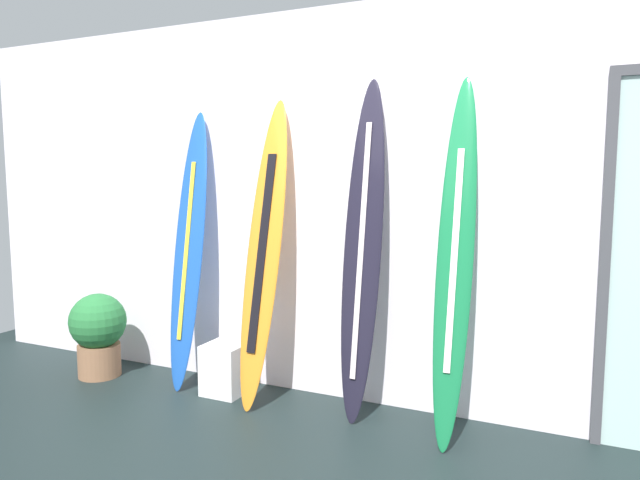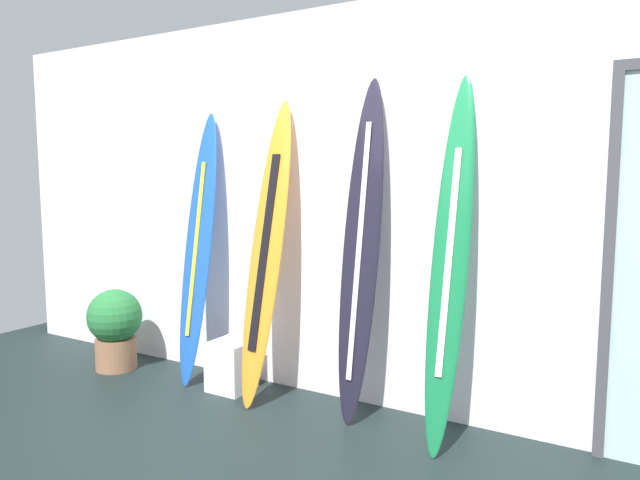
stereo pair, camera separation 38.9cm
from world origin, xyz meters
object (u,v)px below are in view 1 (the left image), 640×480
surfboard_emerald (455,262)px  potted_plant (98,331)px  surfboard_cobalt (189,250)px  display_block_left (226,369)px  surfboard_charcoal (363,250)px  surfboard_sunset (264,252)px

surfboard_emerald → potted_plant: bearing=-178.2°
surfboard_cobalt → display_block_left: (0.35, -0.04, -0.87)m
display_block_left → surfboard_cobalt: bearing=172.9°
surfboard_cobalt → potted_plant: bearing=-169.2°
display_block_left → potted_plant: bearing=-174.5°
surfboard_charcoal → display_block_left: size_ratio=6.03×
surfboard_cobalt → surfboard_sunset: (0.69, -0.05, 0.03)m
surfboard_charcoal → surfboard_emerald: 0.63m
surfboard_charcoal → surfboard_emerald: surfboard_charcoal is taller
surfboard_cobalt → surfboard_charcoal: bearing=0.2°
potted_plant → surfboard_charcoal: bearing=4.1°
surfboard_cobalt → display_block_left: size_ratio=5.61×
surfboard_cobalt → surfboard_charcoal: (1.41, 0.01, 0.08)m
surfboard_charcoal → surfboard_cobalt: bearing=-179.8°
surfboard_sunset → display_block_left: 0.96m
surfboard_sunset → potted_plant: 1.66m
surfboard_cobalt → potted_plant: surfboard_cobalt is taller
surfboard_sunset → surfboard_cobalt: bearing=175.7°
surfboard_sunset → surfboard_emerald: bearing=-0.7°
display_block_left → surfboard_sunset: bearing=-1.4°
surfboard_sunset → surfboard_emerald: surfboard_emerald is taller
surfboard_sunset → potted_plant: surfboard_sunset is taller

